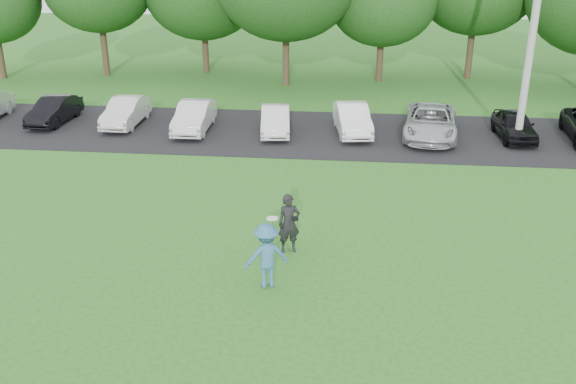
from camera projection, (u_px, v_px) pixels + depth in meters
name	position (u px, v px, depth m)	size (l,w,h in m)	color
ground	(272.00, 303.00, 14.56)	(100.00, 100.00, 0.00)	#25631C
parking_lot	(312.00, 133.00, 26.50)	(32.00, 6.50, 0.03)	black
utility_pole	(537.00, 3.00, 22.94)	(0.28, 0.28, 10.78)	#A2A39E
frisbee_player	(266.00, 256.00, 14.97)	(1.20, 0.96, 1.81)	#32678E
camera_bystander	(289.00, 224.00, 16.61)	(0.67, 0.55, 1.60)	black
parked_cars	(359.00, 120.00, 26.15)	(30.56, 4.62, 1.24)	silver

